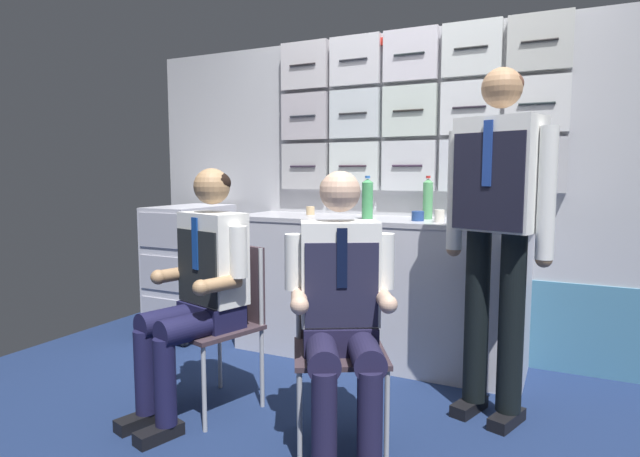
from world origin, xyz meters
name	(u,v)px	position (x,y,z in m)	size (l,w,h in m)	color
ground	(327,441)	(0.00, 0.00, -0.02)	(4.80, 4.80, 0.04)	#18274D
galley_bulkhead	(413,186)	(0.00, 1.37, 1.13)	(4.20, 0.14, 2.15)	#B3B3B9
galley_counter	(375,288)	(-0.16, 1.09, 0.46)	(1.91, 0.53, 0.93)	#BBBAC4
service_trolley	(190,266)	(-1.60, 0.97, 0.52)	(0.40, 0.65, 0.97)	black
folding_chair_left	(227,307)	(-0.63, 0.11, 0.52)	(0.50, 0.50, 0.84)	#A8AAAF
crew_member_left	(200,281)	(-0.68, -0.05, 0.68)	(0.51, 0.66, 1.24)	black
folding_chair_right	(338,327)	(0.04, 0.04, 0.52)	(0.54, 0.54, 0.84)	#A8AAAF
crew_member_right	(341,303)	(0.11, -0.10, 0.67)	(0.57, 0.66, 1.23)	black
crew_member_standing	(497,213)	(0.65, 0.54, 1.03)	(0.52, 0.35, 1.71)	black
sparkling_bottle_green	(428,199)	(0.15, 1.17, 1.06)	(0.06, 0.06, 0.27)	#4F995D
water_bottle_tall	(367,199)	(-0.18, 0.97, 1.06)	(0.07, 0.07, 0.27)	#459B5A
coffee_cup_white	(310,210)	(-0.67, 1.15, 0.96)	(0.06, 0.06, 0.06)	tan
paper_cup_blue	(439,216)	(0.27, 0.99, 0.97)	(0.06, 0.06, 0.07)	beige
espresso_cup_small	(418,216)	(0.13, 1.02, 0.96)	(0.08, 0.08, 0.06)	navy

